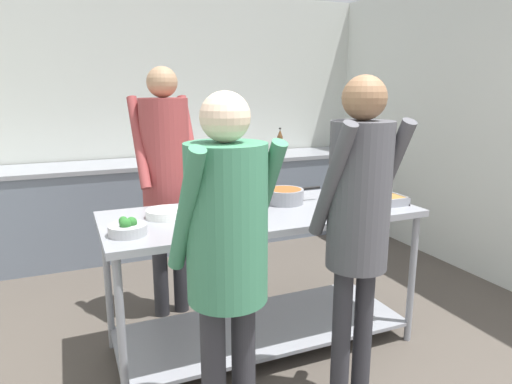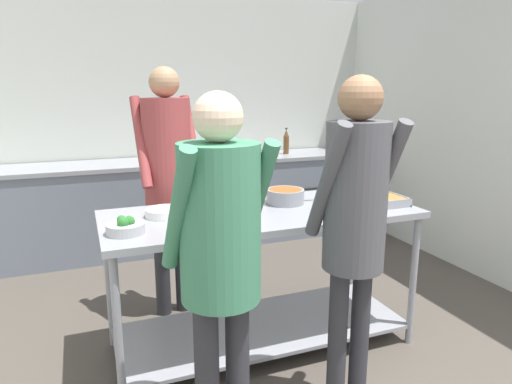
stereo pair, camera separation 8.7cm
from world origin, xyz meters
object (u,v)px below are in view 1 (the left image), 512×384
object	(u,v)px
plate_stack	(166,213)
serving_tray_roast	(365,200)
broccoli_bowl	(128,228)
serving_tray_vegetables	(221,205)
guest_serving_left	(359,209)
guest_serving_right	(227,240)
cook_behind_counter	(166,165)
water_bottle	(280,142)
sauce_pan	(285,196)

from	to	relation	value
plate_stack	serving_tray_roast	bearing A→B (deg)	-9.18
broccoli_bowl	serving_tray_vegetables	world-z (taller)	broccoli_bowl
serving_tray_vegetables	serving_tray_roast	xyz separation A→B (m)	(0.91, -0.26, 0.00)
serving_tray_roast	guest_serving_left	bearing A→B (deg)	-128.86
plate_stack	guest_serving_right	world-z (taller)	guest_serving_right
serving_tray_vegetables	guest_serving_left	distance (m)	0.98
broccoli_bowl	cook_behind_counter	bearing A→B (deg)	64.95
broccoli_bowl	water_bottle	bearing A→B (deg)	48.81
plate_stack	broccoli_bowl	bearing A→B (deg)	-135.03
serving_tray_roast	guest_serving_left	distance (m)	0.80
serving_tray_roast	guest_serving_right	xyz separation A→B (m)	(-1.18, -0.63, 0.08)
plate_stack	guest_serving_left	world-z (taller)	guest_serving_left
serving_tray_vegetables	water_bottle	distance (m)	2.38
water_bottle	sauce_pan	bearing A→B (deg)	-115.06
broccoli_bowl	serving_tray_vegetables	xyz separation A→B (m)	(0.61, 0.31, -0.01)
plate_stack	guest_serving_left	size ratio (longest dim) A/B	0.14
plate_stack	sauce_pan	xyz separation A→B (m)	(0.80, 0.02, 0.03)
plate_stack	sauce_pan	world-z (taller)	sauce_pan
broccoli_bowl	serving_tray_roast	bearing A→B (deg)	1.80
plate_stack	serving_tray_roast	world-z (taller)	serving_tray_roast
serving_tray_roast	guest_serving_left	size ratio (longest dim) A/B	0.28
guest_serving_left	water_bottle	xyz separation A→B (m)	(0.95, 2.82, -0.02)
serving_tray_vegetables	serving_tray_roast	distance (m)	0.95
plate_stack	serving_tray_vegetables	world-z (taller)	serving_tray_vegetables
plate_stack	guest_serving_left	bearing A→B (deg)	-46.53
plate_stack	guest_serving_left	distance (m)	1.14
serving_tray_roast	guest_serving_right	bearing A→B (deg)	-152.00
serving_tray_vegetables	serving_tray_roast	world-z (taller)	same
guest_serving_left	guest_serving_right	world-z (taller)	guest_serving_left
serving_tray_roast	guest_serving_right	size ratio (longest dim) A/B	0.30
guest_serving_left	guest_serving_right	distance (m)	0.69
serving_tray_roast	water_bottle	size ratio (longest dim) A/B	1.68
cook_behind_counter	water_bottle	world-z (taller)	cook_behind_counter
cook_behind_counter	serving_tray_roast	bearing A→B (deg)	-34.00
plate_stack	serving_tray_vegetables	size ratio (longest dim) A/B	0.57
serving_tray_roast	sauce_pan	bearing A→B (deg)	154.04
guest_serving_left	cook_behind_counter	xyz separation A→B (m)	(-0.65, 1.38, 0.04)
plate_stack	sauce_pan	distance (m)	0.80
broccoli_bowl	guest_serving_left	size ratio (longest dim) A/B	0.12
serving_tray_vegetables	guest_serving_left	bearing A→B (deg)	-64.57
sauce_pan	guest_serving_right	xyz separation A→B (m)	(-0.71, -0.86, 0.06)
serving_tray_vegetables	guest_serving_left	size ratio (longest dim) A/B	0.24
guest_serving_right	cook_behind_counter	xyz separation A→B (m)	(0.04, 1.40, 0.11)
cook_behind_counter	guest_serving_right	bearing A→B (deg)	-91.62
plate_stack	guest_serving_right	distance (m)	0.84
guest_serving_right	water_bottle	distance (m)	3.27
sauce_pan	guest_serving_right	distance (m)	1.11
broccoli_bowl	guest_serving_right	size ratio (longest dim) A/B	0.12
sauce_pan	water_bottle	world-z (taller)	water_bottle
serving_tray_roast	broccoli_bowl	bearing A→B (deg)	-178.20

